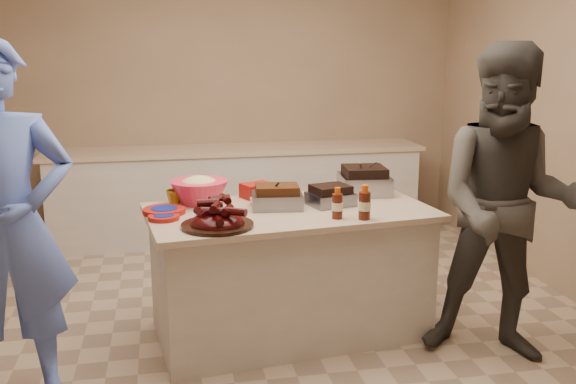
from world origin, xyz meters
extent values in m
cube|color=#47230F|center=(0.00, 0.03, 0.84)|extent=(0.34, 0.27, 0.10)
cube|color=black|center=(0.36, 0.04, 0.84)|extent=(0.32, 0.29, 0.08)
cube|color=gray|center=(0.67, 0.31, 0.84)|extent=(0.36, 0.36, 0.13)
cylinder|color=silver|center=(0.07, 0.31, 0.84)|extent=(0.29, 0.29, 0.05)
cube|color=orange|center=(0.66, 0.43, 0.84)|extent=(0.29, 0.23, 0.07)
cylinder|color=#44180D|center=(0.31, -0.29, 0.84)|extent=(0.07, 0.07, 0.19)
cylinder|color=#44180D|center=(0.46, -0.34, 0.84)|extent=(0.08, 0.08, 0.21)
cylinder|color=#FDAD00|center=(-0.05, 0.16, 0.84)|extent=(0.05, 0.05, 0.11)
imported|color=silver|center=(-0.09, 0.16, 0.84)|extent=(0.14, 0.06, 0.13)
cylinder|color=maroon|center=(-0.71, 0.04, 0.84)|extent=(0.29, 0.29, 0.03)
cylinder|color=maroon|center=(-0.71, -0.11, 0.84)|extent=(0.21, 0.21, 0.03)
imported|color=#A46F13|center=(-0.64, 0.25, 0.84)|extent=(0.12, 0.11, 0.11)
cube|color=maroon|center=(-0.08, 0.34, 0.84)|extent=(0.24, 0.22, 0.10)
imported|color=#47453F|center=(1.27, -0.57, 0.00)|extent=(1.65, 2.09, 0.71)
camera|label=1|loc=(-0.71, -3.88, 1.86)|focal=40.00mm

